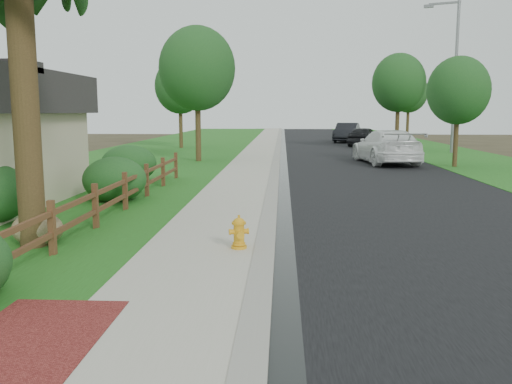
# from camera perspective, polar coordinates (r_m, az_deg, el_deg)

# --- Properties ---
(ground) EXTENTS (120.00, 120.00, 0.00)m
(ground) POSITION_cam_1_polar(r_m,az_deg,el_deg) (7.55, -3.07, -12.87)
(ground) COLOR #342D1C
(road) EXTENTS (8.00, 90.00, 0.02)m
(road) POSITION_cam_1_polar(r_m,az_deg,el_deg) (42.26, 8.06, 4.66)
(road) COLOR black
(road) RESTS_ON ground
(curb) EXTENTS (0.40, 90.00, 0.12)m
(curb) POSITION_cam_1_polar(r_m,az_deg,el_deg) (42.08, 2.34, 4.79)
(curb) COLOR gray
(curb) RESTS_ON ground
(wet_gutter) EXTENTS (0.50, 90.00, 0.00)m
(wet_gutter) POSITION_cam_1_polar(r_m,az_deg,el_deg) (42.08, 2.82, 4.73)
(wet_gutter) COLOR black
(wet_gutter) RESTS_ON road
(sidewalk) EXTENTS (2.20, 90.00, 0.10)m
(sidewalk) POSITION_cam_1_polar(r_m,az_deg,el_deg) (42.11, 0.57, 4.79)
(sidewalk) COLOR #AEAB98
(sidewalk) RESTS_ON ground
(grass_strip) EXTENTS (1.60, 90.00, 0.06)m
(grass_strip) POSITION_cam_1_polar(r_m,az_deg,el_deg) (42.23, -2.02, 4.76)
(grass_strip) COLOR #225017
(grass_strip) RESTS_ON ground
(lawn_near) EXTENTS (9.00, 90.00, 0.04)m
(lawn_near) POSITION_cam_1_polar(r_m,az_deg,el_deg) (42.98, -8.97, 4.72)
(lawn_near) COLOR #225017
(lawn_near) RESTS_ON ground
(verge_far) EXTENTS (6.00, 90.00, 0.04)m
(verge_far) POSITION_cam_1_polar(r_m,az_deg,el_deg) (43.44, 17.19, 4.48)
(verge_far) COLOR #225017
(verge_far) RESTS_ON ground
(brick_patch) EXTENTS (1.60, 2.40, 0.11)m
(brick_patch) POSITION_cam_1_polar(r_m,az_deg,el_deg) (7.19, -22.24, -14.14)
(brick_patch) COLOR maroon
(brick_patch) RESTS_ON ground
(ranch_fence) EXTENTS (0.12, 16.92, 1.10)m
(ranch_fence) POSITION_cam_1_polar(r_m,az_deg,el_deg) (14.24, -14.97, -0.42)
(ranch_fence) COLOR #4B3019
(ranch_fence) RESTS_ON ground
(fire_hydrant) EXTENTS (0.44, 0.35, 0.66)m
(fire_hydrant) POSITION_cam_1_polar(r_m,az_deg,el_deg) (10.57, -1.81, -4.34)
(fire_hydrant) COLOR yellow
(fire_hydrant) RESTS_ON sidewalk
(white_suv) EXTENTS (3.14, 6.36, 1.78)m
(white_suv) POSITION_cam_1_polar(r_m,az_deg,el_deg) (29.61, 13.56, 4.67)
(white_suv) COLOR white
(white_suv) RESTS_ON road
(dark_car_mid) EXTENTS (3.34, 4.89, 1.54)m
(dark_car_mid) POSITION_cam_1_polar(r_m,az_deg,el_deg) (44.21, 11.26, 5.76)
(dark_car_mid) COLOR black
(dark_car_mid) RESTS_ON road
(dark_car_far) EXTENTS (3.08, 5.52, 1.72)m
(dark_car_far) POSITION_cam_1_polar(r_m,az_deg,el_deg) (49.96, 9.55, 6.20)
(dark_car_far) COLOR black
(dark_car_far) RESTS_ON road
(streetlight) EXTENTS (2.19, 1.03, 9.92)m
(streetlight) POSITION_cam_1_polar(r_m,az_deg,el_deg) (38.51, 20.00, 12.24)
(streetlight) COLOR gray
(streetlight) RESTS_ON ground
(boulder) EXTENTS (1.27, 1.12, 0.71)m
(boulder) POSITION_cam_1_polar(r_m,az_deg,el_deg) (12.03, -22.00, -3.63)
(boulder) COLOR brown
(boulder) RESTS_ON ground
(shrub_c) EXTENTS (2.52, 2.52, 1.39)m
(shrub_c) POSITION_cam_1_polar(r_m,az_deg,el_deg) (17.08, -14.66, 1.28)
(shrub_c) COLOR #18441C
(shrub_c) RESTS_ON ground
(shrub_d) EXTENTS (2.16, 2.16, 1.46)m
(shrub_d) POSITION_cam_1_polar(r_m,az_deg,el_deg) (21.75, -13.24, 2.91)
(shrub_d) COLOR #18441C
(shrub_d) RESTS_ON ground
(tree_near_left) EXTENTS (4.14, 4.14, 7.33)m
(tree_near_left) POSITION_cam_1_polar(r_m,az_deg,el_deg) (30.16, -6.21, 12.77)
(tree_near_left) COLOR #352815
(tree_near_left) RESTS_ON ground
(tree_near_right) EXTENTS (3.02, 3.02, 5.43)m
(tree_near_right) POSITION_cam_1_polar(r_m,az_deg,el_deg) (28.61, 20.54, 9.97)
(tree_near_right) COLOR #352815
(tree_near_right) RESTS_ON ground
(tree_mid_left) EXTENTS (3.74, 3.74, 6.69)m
(tree_mid_left) POSITION_cam_1_polar(r_m,az_deg,el_deg) (41.44, -8.00, 10.97)
(tree_mid_left) COLOR #352815
(tree_mid_left) RESTS_ON ground
(tree_mid_right) EXTENTS (3.80, 3.80, 6.88)m
(tree_mid_right) POSITION_cam_1_polar(r_m,az_deg,el_deg) (40.68, 14.79, 11.05)
(tree_mid_right) COLOR #352815
(tree_mid_right) RESTS_ON ground
(tree_far_right) EXTENTS (3.54, 3.54, 6.54)m
(tree_far_right) POSITION_cam_1_polar(r_m,az_deg,el_deg) (54.16, 15.79, 10.07)
(tree_far_right) COLOR #352815
(tree_far_right) RESTS_ON ground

